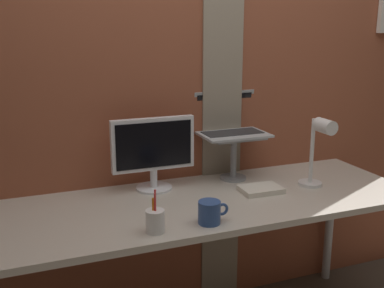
# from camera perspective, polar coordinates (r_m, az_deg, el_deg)

# --- Properties ---
(brick_wall_back) EXTENTS (3.46, 0.16, 2.45)m
(brick_wall_back) POSITION_cam_1_polar(r_m,az_deg,el_deg) (2.51, 0.52, 6.49)
(brick_wall_back) COLOR brown
(brick_wall_back) RESTS_ON ground_plane
(desk) EXTENTS (2.10, 0.70, 0.77)m
(desk) POSITION_cam_1_polar(r_m,az_deg,el_deg) (2.23, 0.94, -8.59)
(desk) COLOR beige
(desk) RESTS_ON ground_plane
(monitor) EXTENTS (0.42, 0.18, 0.36)m
(monitor) POSITION_cam_1_polar(r_m,az_deg,el_deg) (2.30, -4.75, -0.57)
(monitor) COLOR white
(monitor) RESTS_ON desk
(laptop_stand) EXTENTS (0.28, 0.22, 0.24)m
(laptop_stand) POSITION_cam_1_polar(r_m,az_deg,el_deg) (2.47, 5.10, -0.74)
(laptop_stand) COLOR gray
(laptop_stand) RESTS_ON desk
(laptop) EXTENTS (0.35, 0.28, 0.22)m
(laptop) POSITION_cam_1_polar(r_m,az_deg,el_deg) (2.49, 4.50, 2.64)
(laptop) COLOR #ADB2B7
(laptop) RESTS_ON laptop_stand
(desk_lamp) EXTENTS (0.12, 0.20, 0.36)m
(desk_lamp) POSITION_cam_1_polar(r_m,az_deg,el_deg) (2.38, 15.23, -0.14)
(desk_lamp) COLOR white
(desk_lamp) RESTS_ON desk
(pen_cup) EXTENTS (0.08, 0.08, 0.17)m
(pen_cup) POSITION_cam_1_polar(r_m,az_deg,el_deg) (1.87, -4.53, -9.31)
(pen_cup) COLOR white
(pen_cup) RESTS_ON desk
(coffee_mug) EXTENTS (0.13, 0.09, 0.10)m
(coffee_mug) POSITION_cam_1_polar(r_m,az_deg,el_deg) (1.95, 2.19, -8.32)
(coffee_mug) COLOR #2D4C8C
(coffee_mug) RESTS_ON desk
(paper_clutter_stack) EXTENTS (0.20, 0.15, 0.03)m
(paper_clutter_stack) POSITION_cam_1_polar(r_m,az_deg,el_deg) (2.33, 8.37, -5.50)
(paper_clutter_stack) COLOR silver
(paper_clutter_stack) RESTS_ON desk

